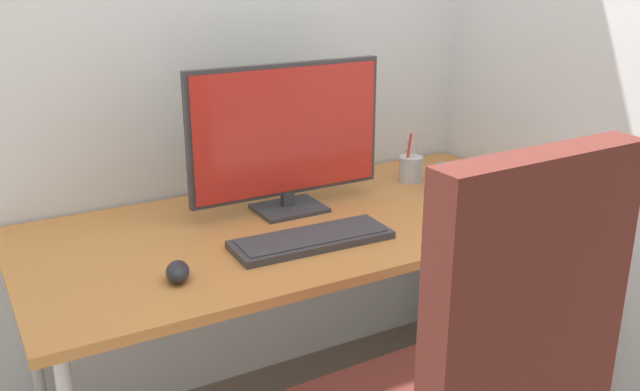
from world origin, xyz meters
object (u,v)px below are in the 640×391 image
Objects in this scene: monitor at (287,135)px; notebook at (537,202)px; mouse at (178,272)px; coffee_mug at (446,179)px; keyboard at (312,239)px; pen_holder at (411,168)px.

notebook is at bearing -26.27° from monitor.
monitor reaches higher than notebook.
mouse is 0.49× the size of notebook.
notebook is at bearing 17.99° from mouse.
keyboard is at bearing -164.87° from coffee_mug.
monitor is 6.63× the size of mouse.
notebook is 1.68× the size of coffee_mug.
monitor is 0.80m from notebook.
keyboard is at bearing -150.83° from pen_holder.
monitor is 0.52m from pen_holder.
keyboard is (-0.06, -0.26, -0.22)m from monitor.
monitor is at bearing 76.64° from keyboard.
monitor is 3.57× the size of pen_holder.
monitor reaches higher than pen_holder.
pen_holder is at bearing 111.72° from notebook.
pen_holder is 0.15m from coffee_mug.
mouse is 0.54× the size of pen_holder.
monitor is 0.56m from coffee_mug.
monitor is 0.58m from mouse.
monitor is 1.39× the size of keyboard.
keyboard is 0.63m from pen_holder.
monitor is 5.48× the size of coffee_mug.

